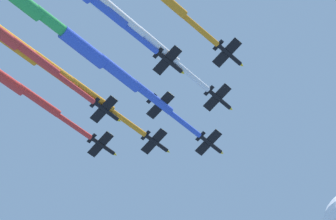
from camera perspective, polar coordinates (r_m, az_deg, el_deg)
The scene contains 5 objects.
jet_lead at distance 203.32m, azimuth -3.55°, elevation 2.62°, with size 22.52×56.62×4.49m.
jet_port_inner at distance 206.94m, azimuth -8.12°, elevation 2.81°, with size 22.55×59.50×4.46m.
jet_starboard_inner at distance 194.94m, azimuth -3.36°, elevation 6.56°, with size 23.50×58.23×4.49m.
jet_port_mid at distance 196.20m, azimuth -7.89°, elevation 5.87°, with size 22.94×58.74×4.42m.
jet_starboard_mid at distance 211.16m, azimuth -11.77°, elevation 2.30°, with size 21.91×57.21×4.46m.
Camera 1 is at (-123.91, 64.27, 19.68)m, focal length 85.51 mm.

